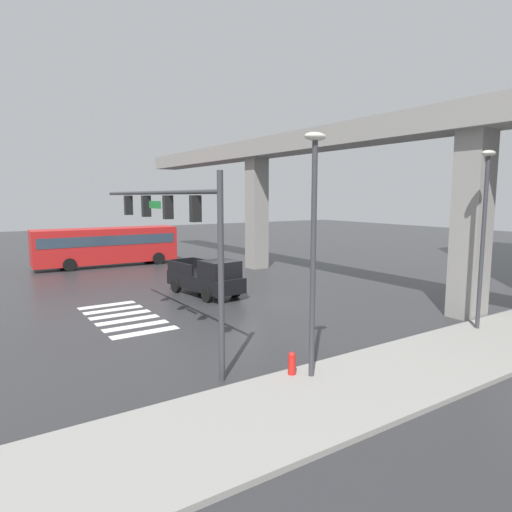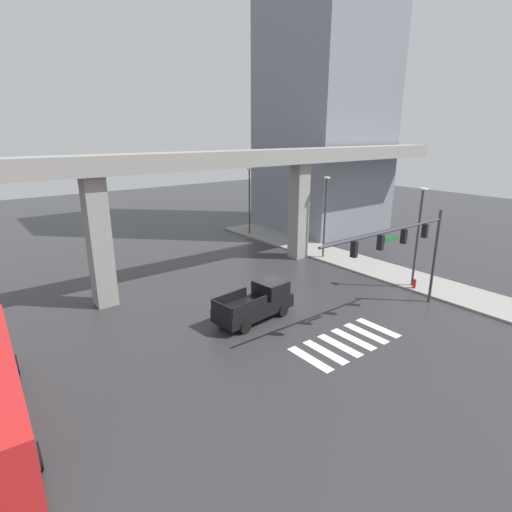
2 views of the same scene
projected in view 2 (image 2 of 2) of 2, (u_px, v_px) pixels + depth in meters
The scene contains 11 objects.
ground_plane at pixel (273, 305), 26.39m from camera, with size 120.00×120.00×0.00m, color #2D2D30.
crosswalk_stripes at pixel (346, 342), 21.71m from camera, with size 6.05×2.80×0.01m.
elevated_overpass at pixel (214, 171), 29.16m from camera, with size 52.19×2.30×9.52m.
office_building at pixel (328, 40), 42.46m from camera, with size 11.70×11.60×40.11m, color gray.
sidewalk_east at pixel (359, 264), 34.47m from camera, with size 4.00×36.00×0.15m, color gray.
pickup_truck at pixel (257, 303), 24.30m from camera, with size 5.29×2.53×2.08m.
traffic_signal_mast at pixel (405, 243), 23.43m from camera, with size 10.89×0.32×6.20m.
street_lamp_near_corner at pixel (419, 226), 28.13m from camera, with size 0.44×0.70×7.24m.
street_lamp_mid_block at pixel (325, 208), 34.82m from camera, with size 0.44×0.70×7.24m.
street_lamp_far_north at pixel (249, 193), 43.15m from camera, with size 0.44×0.70×7.24m.
fire_hydrant at pixel (414, 284), 28.79m from camera, with size 0.24×0.24×0.85m.
Camera 2 is at (-15.67, -18.57, 10.83)m, focal length 28.32 mm.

